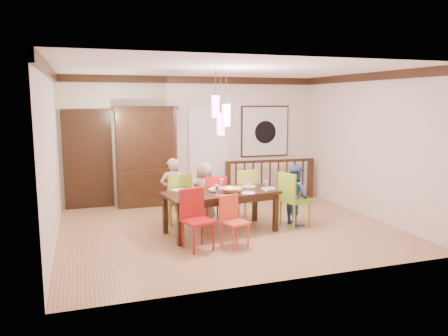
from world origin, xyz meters
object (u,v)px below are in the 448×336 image
object	(u,v)px
person_end_right	(295,195)
dining_table	(221,196)
balustrade	(270,179)
chair_far_left	(177,195)
china_hutch	(147,156)
person_far_left	(173,191)
person_far_mid	(204,191)
chair_end_right	(295,195)

from	to	relation	value
person_end_right	dining_table	bearing A→B (deg)	89.67
dining_table	balustrade	xyz separation A→B (m)	(1.93, 2.15, -0.16)
chair_far_left	dining_table	bearing A→B (deg)	126.62
china_hutch	person_far_left	size ratio (longest dim) A/B	1.74
china_hutch	person_far_left	distance (m)	1.77
person_far_left	person_far_mid	world-z (taller)	person_far_left
dining_table	balustrade	bearing A→B (deg)	40.39
dining_table	chair_far_left	distance (m)	0.98
china_hutch	person_far_mid	bearing A→B (deg)	-61.41
chair_end_right	person_end_right	size ratio (longest dim) A/B	0.90
person_far_mid	chair_far_left	bearing A→B (deg)	0.60
balustrade	person_far_left	world-z (taller)	person_far_left
chair_far_left	person_end_right	bearing A→B (deg)	158.33
dining_table	chair_end_right	world-z (taller)	chair_end_right
chair_end_right	china_hutch	xyz separation A→B (m)	(-2.39, 2.57, 0.53)
person_far_mid	china_hutch	bearing A→B (deg)	-73.95
china_hutch	dining_table	bearing A→B (deg)	-69.28
balustrade	person_far_mid	size ratio (longest dim) A/B	1.90
chair_far_left	china_hutch	bearing A→B (deg)	-83.97
person_end_right	balustrade	bearing A→B (deg)	-13.55
chair_far_left	chair_end_right	bearing A→B (deg)	154.76
balustrade	person_far_left	distance (m)	2.96
dining_table	person_far_left	bearing A→B (deg)	123.12
chair_far_left	person_far_left	bearing A→B (deg)	-50.42
chair_far_left	china_hutch	world-z (taller)	china_hutch
chair_far_left	person_far_mid	bearing A→B (deg)	-170.85
china_hutch	person_end_right	xyz separation A→B (m)	(2.46, -2.44, -0.54)
chair_end_right	balustrade	size ratio (longest dim) A/B	0.47
dining_table	chair_far_left	world-z (taller)	chair_far_left
dining_table	person_far_mid	size ratio (longest dim) A/B	1.80
balustrade	person_far_left	xyz separation A→B (m)	(-2.63, -1.34, 0.14)
person_far_left	china_hutch	bearing A→B (deg)	-82.24
dining_table	chair_far_left	size ratio (longest dim) A/B	2.11
chair_end_right	person_far_left	size ratio (longest dim) A/B	0.81
person_far_left	chair_far_left	bearing A→B (deg)	133.21
chair_end_right	person_far_left	world-z (taller)	person_far_left
chair_end_right	person_far_left	xyz separation A→B (m)	(-2.15, 0.88, 0.05)
china_hutch	person_far_left	xyz separation A→B (m)	(0.24, -1.69, -0.48)
balustrade	person_far_mid	xyz separation A→B (m)	(-1.99, -1.28, 0.08)
chair_end_right	person_far_left	distance (m)	2.33
china_hutch	person_far_mid	world-z (taller)	china_hutch
chair_end_right	chair_far_left	bearing A→B (deg)	55.00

